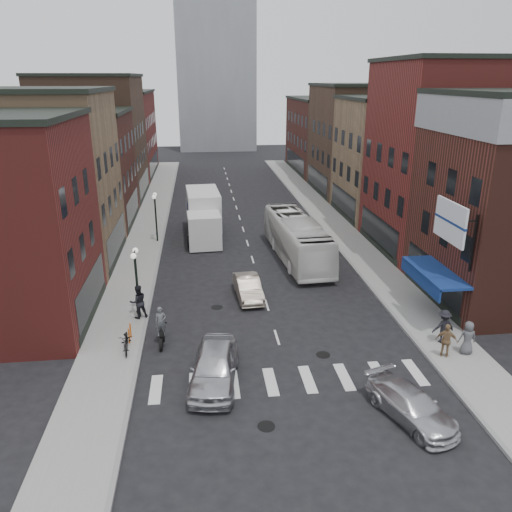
{
  "coord_description": "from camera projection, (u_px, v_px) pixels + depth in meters",
  "views": [
    {
      "loc": [
        -3.73,
        -22.01,
        12.91
      ],
      "look_at": [
        -0.47,
        6.64,
        2.57
      ],
      "focal_mm": 35.0,
      "sensor_mm": 36.0,
      "label": 1
    }
  ],
  "objects": [
    {
      "name": "billboard_sign",
      "position": [
        452.0,
        223.0,
        24.65
      ],
      "size": [
        1.52,
        3.0,
        3.7
      ],
      "color": "black",
      "rests_on": "ground"
    },
    {
      "name": "ped_left_solo",
      "position": [
        138.0,
        302.0,
        27.79
      ],
      "size": [
        1.09,
        0.86,
        1.95
      ],
      "primitive_type": "imported",
      "rotation": [
        0.0,
        0.0,
        3.53
      ],
      "color": "black",
      "rests_on": "sidewalk_left"
    },
    {
      "name": "ped_right_c",
      "position": [
        468.0,
        338.0,
        24.21
      ],
      "size": [
        0.89,
        0.64,
        1.7
      ],
      "primitive_type": "imported",
      "rotation": [
        0.0,
        0.0,
        3.01
      ],
      "color": "#4E5055",
      "rests_on": "sidewalk_right"
    },
    {
      "name": "bldg_left_mid_b",
      "position": [
        72.0,
        170.0,
        44.45
      ],
      "size": [
        10.3,
        10.2,
        10.3
      ],
      "color": "#482119",
      "rests_on": "ground"
    },
    {
      "name": "streetlamp_near",
      "position": [
        136.0,
        271.0,
        27.31
      ],
      "size": [
        0.32,
        1.22,
        4.11
      ],
      "color": "black",
      "rests_on": "ground"
    },
    {
      "name": "transit_bus",
      "position": [
        297.0,
        238.0,
        37.19
      ],
      "size": [
        3.44,
        11.61,
        3.19
      ],
      "primitive_type": "imported",
      "rotation": [
        0.0,
        0.0,
        0.07
      ],
      "color": "white",
      "rests_on": "ground"
    },
    {
      "name": "bldg_left_far_b",
      "position": [
        115.0,
        134.0,
        67.66
      ],
      "size": [
        10.3,
        16.2,
        11.3
      ],
      "color": "maroon",
      "rests_on": "ground"
    },
    {
      "name": "sidewalk_left",
      "position": [
        148.0,
        228.0,
        44.98
      ],
      "size": [
        3.0,
        74.0,
        0.15
      ],
      "primitive_type": "cube",
      "color": "gray",
      "rests_on": "ground"
    },
    {
      "name": "curb_left",
      "position": [
        165.0,
        229.0,
        45.17
      ],
      "size": [
        0.2,
        74.0,
        0.16
      ],
      "primitive_type": "cube",
      "color": "gray",
      "rests_on": "ground"
    },
    {
      "name": "curb_car",
      "position": [
        411.0,
        405.0,
        19.82
      ],
      "size": [
        3.09,
        4.62,
        1.24
      ],
      "primitive_type": "imported",
      "rotation": [
        0.0,
        0.0,
        0.35
      ],
      "color": "silver",
      "rests_on": "ground"
    },
    {
      "name": "bldg_right_mid_a",
      "position": [
        448.0,
        158.0,
        37.62
      ],
      "size": [
        10.3,
        10.2,
        14.3
      ],
      "color": "maroon",
      "rests_on": "ground"
    },
    {
      "name": "bldg_left_mid_a",
      "position": [
        37.0,
        180.0,
        34.76
      ],
      "size": [
        10.3,
        10.2,
        12.3
      ],
      "color": "#846849",
      "rests_on": "ground"
    },
    {
      "name": "sedan_left_near",
      "position": [
        214.0,
        366.0,
        22.09
      ],
      "size": [
        2.65,
        5.18,
        1.69
      ],
      "primitive_type": "imported",
      "rotation": [
        0.0,
        0.0,
        -0.14
      ],
      "color": "silver",
      "rests_on": "ground"
    },
    {
      "name": "bike_rack",
      "position": [
        130.0,
        333.0,
        25.56
      ],
      "size": [
        0.08,
        0.68,
        0.8
      ],
      "color": "#D8590C",
      "rests_on": "sidewalk_left"
    },
    {
      "name": "ground",
      "position": [
        280.0,
        347.0,
        25.34
      ],
      "size": [
        160.0,
        160.0,
        0.0
      ],
      "primitive_type": "plane",
      "color": "black",
      "rests_on": "ground"
    },
    {
      "name": "streetlamp_far",
      "position": [
        155.0,
        208.0,
        40.4
      ],
      "size": [
        0.32,
        1.22,
        4.11
      ],
      "color": "black",
      "rests_on": "ground"
    },
    {
      "name": "bldg_right_far_b",
      "position": [
        330.0,
        135.0,
        71.02
      ],
      "size": [
        10.3,
        16.2,
        10.3
      ],
      "color": "#482119",
      "rests_on": "ground"
    },
    {
      "name": "curb_right",
      "position": [
        317.0,
        224.0,
        46.66
      ],
      "size": [
        0.2,
        74.0,
        0.16
      ],
      "primitive_type": "cube",
      "color": "gray",
      "rests_on": "ground"
    },
    {
      "name": "crosswalk_stripes",
      "position": [
        290.0,
        380.0,
        22.54
      ],
      "size": [
        12.0,
        2.2,
        0.01
      ],
      "primitive_type": "cube",
      "color": "silver",
      "rests_on": "ground"
    },
    {
      "name": "bldg_left_far_a",
      "position": [
        94.0,
        138.0,
        54.23
      ],
      "size": [
        10.3,
        12.2,
        13.3
      ],
      "color": "#4B3425",
      "rests_on": "ground"
    },
    {
      "name": "box_truck",
      "position": [
        204.0,
        216.0,
        42.22
      ],
      "size": [
        2.97,
        8.8,
        3.78
      ],
      "rotation": [
        0.0,
        0.0,
        0.06
      ],
      "color": "white",
      "rests_on": "ground"
    },
    {
      "name": "parked_bicycle",
      "position": [
        126.0,
        341.0,
        24.59
      ],
      "size": [
        0.87,
        1.98,
        1.01
      ],
      "primitive_type": "imported",
      "rotation": [
        0.0,
        0.0,
        0.11
      ],
      "color": "black",
      "rests_on": "sidewalk_left"
    },
    {
      "name": "ped_right_a",
      "position": [
        444.0,
        326.0,
        25.23
      ],
      "size": [
        1.2,
        0.68,
        1.78
      ],
      "primitive_type": "imported",
      "rotation": [
        0.0,
        0.0,
        3.24
      ],
      "color": "black",
      "rests_on": "sidewalk_right"
    },
    {
      "name": "bldg_right_mid_b",
      "position": [
        396.0,
        158.0,
        47.48
      ],
      "size": [
        10.3,
        10.2,
        11.3
      ],
      "color": "#846849",
      "rests_on": "ground"
    },
    {
      "name": "distant_tower",
      "position": [
        214.0,
        6.0,
        89.85
      ],
      "size": [
        14.0,
        14.0,
        50.0
      ],
      "primitive_type": "cube",
      "color": "#9399A0",
      "rests_on": "ground"
    },
    {
      "name": "motorcycle_rider",
      "position": [
        161.0,
        327.0,
        25.33
      ],
      "size": [
        0.6,
        2.03,
        2.07
      ],
      "rotation": [
        0.0,
        0.0,
        0.12
      ],
      "color": "black",
      "rests_on": "ground"
    },
    {
      "name": "awning_blue",
      "position": [
        432.0,
        273.0,
        27.74
      ],
      "size": [
        1.8,
        5.0,
        0.78
      ],
      "color": "navy",
      "rests_on": "ground"
    },
    {
      "name": "sidewalk_right",
      "position": [
        332.0,
        222.0,
        46.8
      ],
      "size": [
        3.0,
        74.0,
        0.15
      ],
      "primitive_type": "cube",
      "color": "gray",
      "rests_on": "ground"
    },
    {
      "name": "ped_right_b",
      "position": [
        447.0,
        341.0,
        23.93
      ],
      "size": [
        1.12,
        0.91,
        1.71
      ],
      "primitive_type": "imported",
      "rotation": [
        0.0,
        0.0,
        2.66
      ],
      "color": "olive",
      "rests_on": "sidewalk_right"
    },
    {
      "name": "bldg_right_far_a",
      "position": [
        361.0,
        139.0,
        57.59
      ],
      "size": [
        10.3,
        12.2,
        12.3
      ],
      "color": "#4B3425",
      "rests_on": "ground"
    },
    {
      "name": "sedan_left_far",
      "position": [
        248.0,
        288.0,
        30.81
      ],
      "size": [
        1.69,
        4.14,
        1.33
      ],
      "primitive_type": "imported",
      "rotation": [
        0.0,
        0.0,
        0.07
      ],
      "color": "beige",
      "rests_on": "ground"
    }
  ]
}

